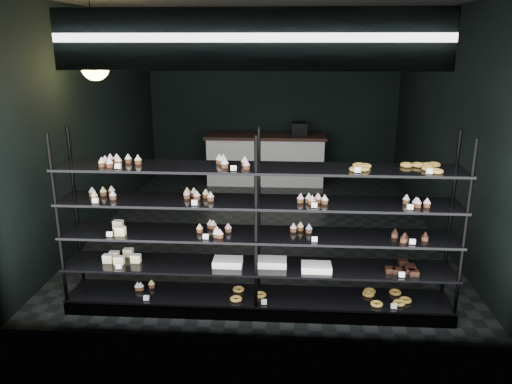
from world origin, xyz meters
TOP-DOWN VIEW (x-y plane):
  - room at (0.00, 0.00)m, footprint 5.01×6.01m
  - display_shelf at (0.01, -2.45)m, footprint 4.00×0.50m
  - signage at (0.00, -2.93)m, footprint 3.30×0.05m
  - pendant_lamp at (-1.98, -1.23)m, footprint 0.33×0.33m
  - service_counter at (-0.11, 2.50)m, footprint 2.36×0.65m

SIDE VIEW (x-z plane):
  - service_counter at x=-0.11m, z-range -0.11..1.12m
  - display_shelf at x=0.01m, z-range -0.33..1.58m
  - room at x=0.00m, z-range 0.00..3.20m
  - pendant_lamp at x=-1.98m, z-range 2.00..2.90m
  - signage at x=0.00m, z-range 2.50..3.00m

